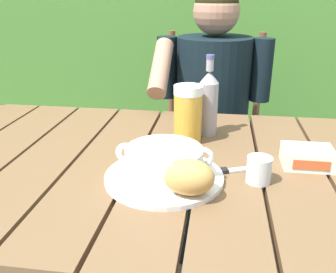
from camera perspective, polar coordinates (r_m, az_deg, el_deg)
The scene contains 11 objects.
dining_table at distance 1.01m, azimuth -0.32°, elevation -8.36°, with size 1.45×0.86×0.73m.
chair_near_diner at distance 1.86m, azimuth 6.78°, elevation 0.48°, with size 0.49×0.47×0.97m.
person_eating at distance 1.60m, azimuth 6.76°, elevation 5.13°, with size 0.48×0.47×1.18m.
serving_plate at distance 0.88m, azimuth -0.61°, elevation -6.30°, with size 0.28×0.28×0.01m.
soup_bowl at distance 0.86m, azimuth -0.62°, elevation -3.85°, with size 0.23×0.18×0.08m.
bread_roll at distance 0.78m, azimuth 3.25°, elevation -6.31°, with size 0.12×0.10×0.08m.
beer_glass at distance 1.07m, azimuth 3.11°, elevation 3.50°, with size 0.08×0.08×0.17m.
beer_bottle at distance 1.13m, azimuth 6.33°, elevation 5.39°, with size 0.06×0.06×0.25m.
water_glass_small at distance 0.88m, azimuth 14.01°, elevation -5.05°, with size 0.06×0.06×0.06m.
butter_tub at distance 1.00m, azimuth 20.94°, elevation -3.02°, with size 0.13×0.10×0.05m.
table_knife at distance 0.92m, azimuth 9.11°, elevation -5.29°, with size 0.15×0.07×0.01m.
Camera 1 is at (0.13, -0.86, 1.15)m, focal length 39.04 mm.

